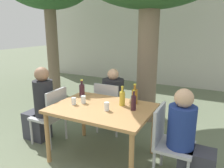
% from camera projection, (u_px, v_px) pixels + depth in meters
% --- Properties ---
extents(ground_plane, '(30.00, 30.00, 0.00)m').
position_uv_depth(ground_plane, '(103.00, 157.00, 3.14)').
color(ground_plane, '#667056').
extents(cafe_building_wall, '(10.00, 0.08, 2.80)m').
position_uv_depth(cafe_building_wall, '(174.00, 41.00, 6.67)').
color(cafe_building_wall, beige).
rests_on(cafe_building_wall, ground_plane).
extents(dining_table_front, '(1.34, 0.98, 0.77)m').
position_uv_depth(dining_table_front, '(102.00, 113.00, 2.97)').
color(dining_table_front, '#B27F4C').
rests_on(dining_table_front, ground_plane).
extents(patio_chair_0, '(0.44, 0.44, 0.90)m').
position_uv_depth(patio_chair_0, '(52.00, 113.00, 3.40)').
color(patio_chair_0, '#B2B2B7').
rests_on(patio_chair_0, ground_plane).
extents(patio_chair_1, '(0.44, 0.44, 0.90)m').
position_uv_depth(patio_chair_1, '(168.00, 139.00, 2.62)').
color(patio_chair_1, '#B2B2B7').
rests_on(patio_chair_1, ground_plane).
extents(patio_chair_2, '(0.44, 0.44, 0.90)m').
position_uv_depth(patio_chair_2, '(109.00, 105.00, 3.75)').
color(patio_chair_2, '#B2B2B7').
rests_on(patio_chair_2, ground_plane).
extents(person_seated_0, '(0.55, 0.30, 1.23)m').
position_uv_depth(person_seated_0, '(40.00, 108.00, 3.50)').
color(person_seated_0, '#383842').
rests_on(person_seated_0, ground_plane).
extents(person_seated_1, '(0.56, 0.32, 1.16)m').
position_uv_depth(person_seated_1, '(188.00, 143.00, 2.51)').
color(person_seated_1, '#383842').
rests_on(person_seated_1, ground_plane).
extents(person_seated_2, '(0.38, 0.59, 1.12)m').
position_uv_depth(person_seated_2, '(115.00, 101.00, 3.96)').
color(person_seated_2, '#383842').
rests_on(person_seated_2, ground_plane).
extents(amber_bottle_0, '(0.08, 0.08, 0.28)m').
position_uv_depth(amber_bottle_0, '(135.00, 96.00, 3.05)').
color(amber_bottle_0, '#9E661E').
rests_on(amber_bottle_0, dining_table_front).
extents(wine_bottle_1, '(0.08, 0.08, 0.26)m').
position_uv_depth(wine_bottle_1, '(82.00, 90.00, 3.37)').
color(wine_bottle_1, '#331923').
rests_on(wine_bottle_1, dining_table_front).
extents(wine_bottle_2, '(0.07, 0.07, 0.27)m').
position_uv_depth(wine_bottle_2, '(134.00, 102.00, 2.81)').
color(wine_bottle_2, '#331923').
rests_on(wine_bottle_2, dining_table_front).
extents(oil_cruet_3, '(0.08, 0.08, 0.27)m').
position_uv_depth(oil_cruet_3, '(122.00, 98.00, 2.98)').
color(oil_cruet_3, gold).
rests_on(oil_cruet_3, dining_table_front).
extents(drinking_glass_0, '(0.07, 0.07, 0.11)m').
position_uv_depth(drinking_glass_0, '(83.00, 99.00, 3.08)').
color(drinking_glass_0, white).
rests_on(drinking_glass_0, dining_table_front).
extents(drinking_glass_1, '(0.07, 0.07, 0.10)m').
position_uv_depth(drinking_glass_1, '(74.00, 101.00, 3.03)').
color(drinking_glass_1, white).
rests_on(drinking_glass_1, dining_table_front).
extents(drinking_glass_2, '(0.07, 0.07, 0.11)m').
position_uv_depth(drinking_glass_2, '(107.00, 106.00, 2.81)').
color(drinking_glass_2, white).
rests_on(drinking_glass_2, dining_table_front).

